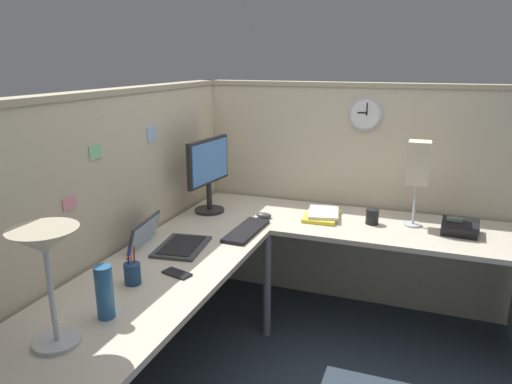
% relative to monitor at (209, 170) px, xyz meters
% --- Properties ---
extents(ground_plane, '(6.80, 6.80, 0.00)m').
position_rel_monitor_xyz_m(ground_plane, '(-0.34, -0.64, -1.02)').
color(ground_plane, '#2D3842').
extents(cubicle_wall_back, '(2.57, 0.12, 1.58)m').
position_rel_monitor_xyz_m(cubicle_wall_back, '(-0.71, 0.23, -0.23)').
color(cubicle_wall_back, beige).
rests_on(cubicle_wall_back, ground).
extents(cubicle_wall_right, '(0.12, 2.37, 1.58)m').
position_rel_monitor_xyz_m(cubicle_wall_right, '(0.53, -0.90, -0.23)').
color(cubicle_wall_right, beige).
rests_on(cubicle_wall_right, ground).
extents(desk, '(2.35, 2.15, 0.73)m').
position_rel_monitor_xyz_m(desk, '(-0.49, -0.69, -0.39)').
color(desk, beige).
rests_on(desk, ground).
extents(monitor, '(0.46, 0.20, 0.50)m').
position_rel_monitor_xyz_m(monitor, '(0.00, 0.00, 0.00)').
color(monitor, '#232326').
rests_on(monitor, desk).
extents(laptop, '(0.39, 0.42, 0.22)m').
position_rel_monitor_xyz_m(laptop, '(-0.65, -0.04, -0.27)').
color(laptop, '#38383D').
rests_on(laptop, desk).
extents(keyboard, '(0.43, 0.15, 0.02)m').
position_rel_monitor_xyz_m(keyboard, '(-0.29, -0.38, -0.28)').
color(keyboard, black).
rests_on(keyboard, desk).
extents(computer_mouse, '(0.06, 0.10, 0.03)m').
position_rel_monitor_xyz_m(computer_mouse, '(0.01, -0.39, -0.28)').
color(computer_mouse, '#38383D').
rests_on(computer_mouse, desk).
extents(desk_lamp_dome, '(0.24, 0.24, 0.44)m').
position_rel_monitor_xyz_m(desk_lamp_dome, '(-1.59, -0.15, 0.07)').
color(desk_lamp_dome, '#B7BABF').
rests_on(desk_lamp_dome, desk).
extents(pen_cup, '(0.08, 0.08, 0.18)m').
position_rel_monitor_xyz_m(pen_cup, '(-1.09, -0.13, -0.24)').
color(pen_cup, navy).
rests_on(pen_cup, desk).
extents(cell_phone, '(0.10, 0.16, 0.01)m').
position_rel_monitor_xyz_m(cell_phone, '(-0.94, -0.27, -0.29)').
color(cell_phone, black).
rests_on(cell_phone, desk).
extents(thermos_flask, '(0.07, 0.07, 0.22)m').
position_rel_monitor_xyz_m(thermos_flask, '(-1.38, -0.20, -0.18)').
color(thermos_flask, '#26598C').
rests_on(thermos_flask, desk).
extents(office_phone, '(0.20, 0.22, 0.11)m').
position_rel_monitor_xyz_m(office_phone, '(0.13, -1.58, -0.26)').
color(office_phone, black).
rests_on(office_phone, desk).
extents(book_stack, '(0.30, 0.24, 0.04)m').
position_rel_monitor_xyz_m(book_stack, '(0.14, -0.75, -0.27)').
color(book_stack, yellow).
rests_on(book_stack, desk).
extents(desk_lamp_paper, '(0.13, 0.13, 0.53)m').
position_rel_monitor_xyz_m(desk_lamp_paper, '(0.19, -1.31, 0.09)').
color(desk_lamp_paper, '#B7BABF').
rests_on(desk_lamp_paper, desk).
extents(coffee_mug, '(0.08, 0.08, 0.10)m').
position_rel_monitor_xyz_m(coffee_mug, '(0.13, -1.06, -0.25)').
color(coffee_mug, black).
rests_on(coffee_mug, desk).
extents(wall_clock, '(0.04, 0.22, 0.22)m').
position_rel_monitor_xyz_m(wall_clock, '(0.47, -0.94, 0.35)').
color(wall_clock, '#B7BABF').
extents(pinned_note_leftmost, '(0.09, 0.00, 0.09)m').
position_rel_monitor_xyz_m(pinned_note_leftmost, '(-0.38, 0.18, 0.28)').
color(pinned_note_leftmost, '#99B7E5').
extents(pinned_note_middle, '(0.09, 0.00, 0.07)m').
position_rel_monitor_xyz_m(pinned_note_middle, '(-0.89, 0.18, 0.27)').
color(pinned_note_middle, '#8CCC99').
extents(pinned_note_rightmost, '(0.09, 0.00, 0.06)m').
position_rel_monitor_xyz_m(pinned_note_rightmost, '(-1.10, 0.18, 0.07)').
color(pinned_note_rightmost, pink).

